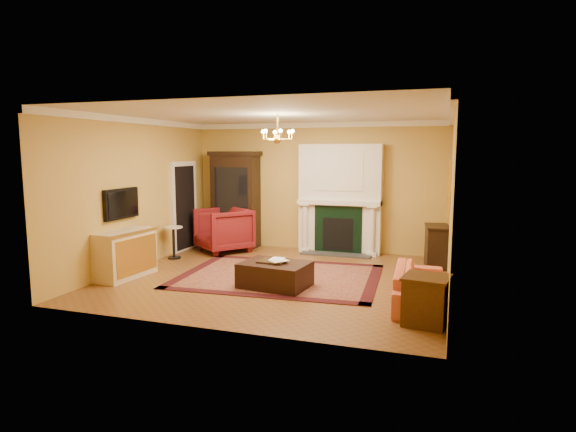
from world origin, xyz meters
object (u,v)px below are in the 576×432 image
at_px(pedestal_table, 174,240).
at_px(leather_ottoman, 275,274).
at_px(console_table, 437,247).
at_px(commode, 124,254).
at_px(wingback_armchair, 223,228).
at_px(end_table, 426,301).
at_px(coral_sofa, 420,280).
at_px(china_cabinet, 236,201).

relative_size(pedestal_table, leather_ottoman, 0.63).
distance_m(console_table, leather_ottoman, 3.57).
xyz_separation_m(console_table, leather_ottoman, (-2.61, -2.42, -0.18)).
bearing_deg(commode, wingback_armchair, 79.89).
bearing_deg(commode, end_table, -3.42).
bearing_deg(wingback_armchair, coral_sofa, 9.18).
xyz_separation_m(wingback_armchair, leather_ottoman, (2.17, -2.46, -0.34)).
bearing_deg(console_table, coral_sofa, -101.32).
bearing_deg(console_table, wingback_armchair, 172.55).
relative_size(wingback_armchair, coral_sofa, 0.59).
height_order(wingback_armchair, leather_ottoman, wingback_armchair).
xyz_separation_m(coral_sofa, end_table, (0.13, -0.91, -0.05)).
bearing_deg(china_cabinet, wingback_armchair, -90.53).
height_order(wingback_armchair, end_table, wingback_armchair).
height_order(china_cabinet, end_table, china_cabinet).
bearing_deg(pedestal_table, china_cabinet, 67.09).
bearing_deg(wingback_armchair, pedestal_table, -84.98).
bearing_deg(console_table, china_cabinet, 164.72).
bearing_deg(wingback_armchair, leather_ottoman, -9.96).
xyz_separation_m(wingback_armchair, console_table, (4.78, -0.04, -0.15)).
bearing_deg(coral_sofa, console_table, -6.89).
relative_size(wingback_armchair, end_table, 1.76).
distance_m(pedestal_table, commode, 1.66).
bearing_deg(china_cabinet, leather_ottoman, -53.77).
xyz_separation_m(china_cabinet, leather_ottoman, (2.15, -3.12, -0.89)).
height_order(china_cabinet, leather_ottoman, china_cabinet).
bearing_deg(china_cabinet, commode, -100.94).
height_order(commode, leather_ottoman, commode).
bearing_deg(wingback_armchair, china_cabinet, 126.42).
bearing_deg(pedestal_table, coral_sofa, -16.28).
relative_size(china_cabinet, console_table, 2.72).
distance_m(end_table, leather_ottoman, 2.76).
relative_size(wingback_armchair, console_table, 1.37).
distance_m(china_cabinet, end_table, 6.33).
bearing_deg(wingback_armchair, end_table, 2.05).
relative_size(coral_sofa, leather_ottoman, 1.68).
relative_size(console_table, leather_ottoman, 0.73).
xyz_separation_m(commode, end_table, (5.45, -0.80, -0.12)).
distance_m(wingback_armchair, pedestal_table, 1.26).
relative_size(coral_sofa, end_table, 2.96).
xyz_separation_m(pedestal_table, commode, (-0.03, -1.66, 0.03)).
bearing_deg(china_cabinet, pedestal_table, -111.26).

